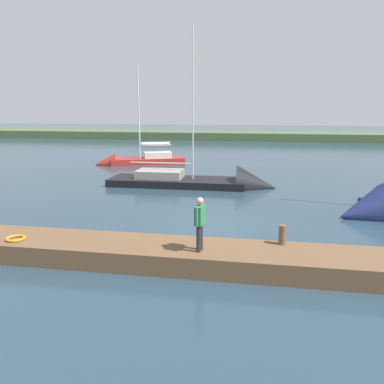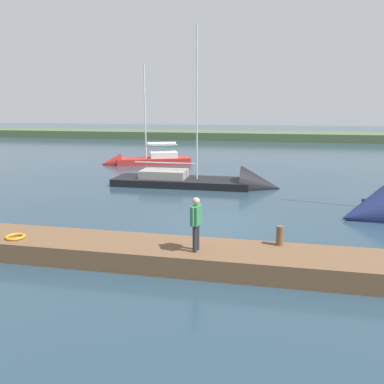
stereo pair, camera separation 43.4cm
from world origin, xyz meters
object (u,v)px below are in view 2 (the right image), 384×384
Objects in this scene: sailboat_outer_mooring at (214,185)px; person_on_dock at (196,220)px; sailboat_far_right at (141,162)px; mooring_post_far at (280,236)px; life_ring_buoy at (15,237)px.

sailboat_outer_mooring is 13.59m from person_on_dock.
mooring_post_far is at bearing 97.68° from sailboat_far_right.
person_on_dock is at bearing -179.25° from life_ring_buoy.
sailboat_far_right is at bearing -56.59° from person_on_dock.
sailboat_far_right is 5.63× the size of person_on_dock.
life_ring_buoy is at bearing -110.61° from sailboat_outer_mooring.
sailboat_outer_mooring is at bearing -110.06° from life_ring_buoy.
life_ring_buoy is (8.92, 1.16, -0.27)m from mooring_post_far.
mooring_post_far is at bearing -72.63° from sailboat_outer_mooring.
sailboat_outer_mooring reaches higher than mooring_post_far.
mooring_post_far reaches higher than life_ring_buoy.
sailboat_far_right reaches higher than person_on_dock.
life_ring_buoy is 14.39m from sailboat_outer_mooring.
sailboat_outer_mooring is at bearing -73.65° from person_on_dock.
sailboat_far_right is at bearing 131.61° from sailboat_outer_mooring.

